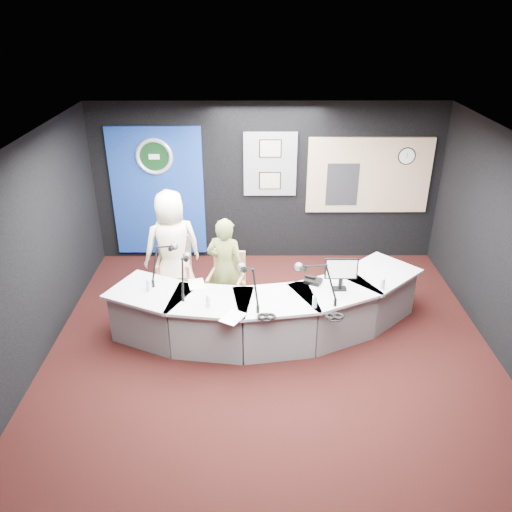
{
  "coord_description": "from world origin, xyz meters",
  "views": [
    {
      "loc": [
        -0.23,
        -5.51,
        4.28
      ],
      "look_at": [
        -0.2,
        0.8,
        1.1
      ],
      "focal_mm": 36.0,
      "sensor_mm": 36.0,
      "label": 1
    }
  ],
  "objects_px": {
    "armchair_left": "(174,268)",
    "person_man": "(172,247)",
    "armchair_right": "(226,283)",
    "person_woman": "(226,268)",
    "broadcast_desk": "(267,310)"
  },
  "relations": [
    {
      "from": "armchair_right",
      "to": "person_man",
      "type": "height_order",
      "value": "person_man"
    },
    {
      "from": "person_man",
      "to": "person_woman",
      "type": "bearing_deg",
      "value": 129.18
    },
    {
      "from": "broadcast_desk",
      "to": "armchair_right",
      "type": "bearing_deg",
      "value": 139.02
    },
    {
      "from": "armchair_right",
      "to": "person_woman",
      "type": "relative_size",
      "value": 0.69
    },
    {
      "from": "armchair_left",
      "to": "armchair_right",
      "type": "bearing_deg",
      "value": -32.18
    },
    {
      "from": "armchair_right",
      "to": "broadcast_desk",
      "type": "bearing_deg",
      "value": -28.45
    },
    {
      "from": "broadcast_desk",
      "to": "person_man",
      "type": "xyz_separation_m",
      "value": [
        -1.42,
        0.99,
        0.52
      ]
    },
    {
      "from": "person_man",
      "to": "person_woman",
      "type": "relative_size",
      "value": 1.15
    },
    {
      "from": "broadcast_desk",
      "to": "person_man",
      "type": "relative_size",
      "value": 2.53
    },
    {
      "from": "armchair_right",
      "to": "armchair_left",
      "type": "bearing_deg",
      "value": 162.89
    },
    {
      "from": "broadcast_desk",
      "to": "armchair_right",
      "type": "distance_m",
      "value": 0.8
    },
    {
      "from": "armchair_left",
      "to": "person_man",
      "type": "distance_m",
      "value": 0.37
    },
    {
      "from": "armchair_left",
      "to": "person_man",
      "type": "bearing_deg",
      "value": 0.0
    },
    {
      "from": "armchair_left",
      "to": "armchair_right",
      "type": "height_order",
      "value": "armchair_right"
    },
    {
      "from": "person_woman",
      "to": "person_man",
      "type": "bearing_deg",
      "value": -12.86
    }
  ]
}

